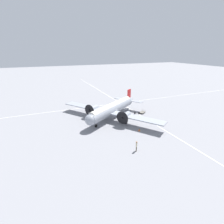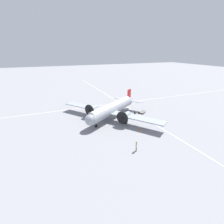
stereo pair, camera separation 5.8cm
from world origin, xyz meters
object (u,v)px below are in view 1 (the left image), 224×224
Objects in this scene: crew_foreground at (137,145)px; suitcase_upright_spare at (135,113)px; traffic_cone at (139,130)px; airliner_main at (111,109)px; suitcase_near_door at (139,113)px; baggage_cart at (142,112)px.

crew_foreground is 17.64m from suitcase_upright_spare.
traffic_cone is at bearing -25.35° from suitcase_upright_spare.
airliner_main reaches higher than traffic_cone.
suitcase_near_door is (-0.13, 7.88, -2.17)m from airliner_main.
suitcase_upright_spare is 10.04m from traffic_cone.
airliner_main is at bearing -85.43° from suitcase_upright_spare.
airliner_main is at bearing -89.04° from suitcase_near_door.
suitcase_near_door is at bearing -25.81° from baggage_cart.
baggage_cart is 10.83m from traffic_cone.
crew_foreground is at bearing -35.40° from traffic_cone.
airliner_main reaches higher than baggage_cart.
baggage_cart is (0.30, 2.05, -0.02)m from suitcase_upright_spare.
crew_foreground reaches higher than traffic_cone.
baggage_cart is at bearing -176.51° from crew_foreground.
crew_foreground reaches higher than baggage_cart.
suitcase_upright_spare is 0.29× the size of baggage_cart.
suitcase_upright_spare is 1.26× the size of traffic_cone.
traffic_cone is at bearing -176.24° from crew_foreground.
airliner_main is 9.21m from baggage_cart.
airliner_main reaches higher than crew_foreground.
suitcase_upright_spare is at bearing 154.65° from traffic_cone.
baggage_cart is (-0.26, 8.95, -2.15)m from airliner_main.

